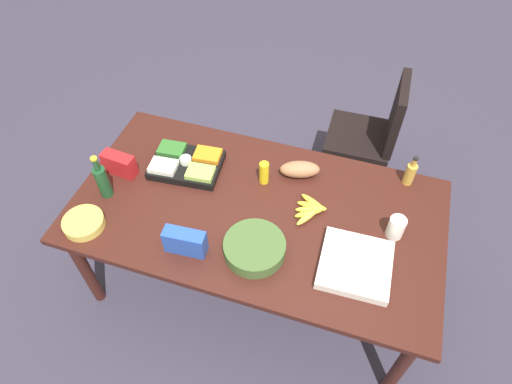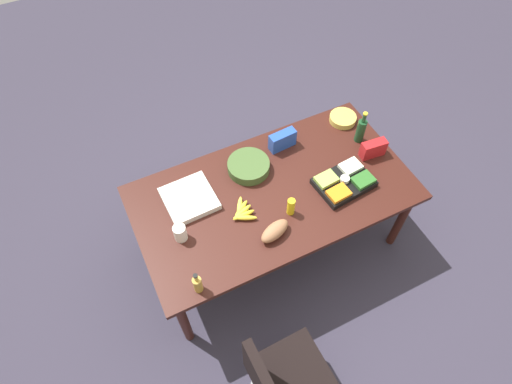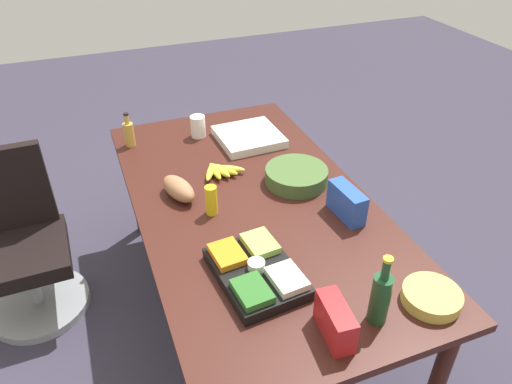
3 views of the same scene
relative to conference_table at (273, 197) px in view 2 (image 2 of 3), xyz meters
name	(u,v)px [view 2 (image 2 of 3)]	position (x,y,z in m)	size (l,w,h in m)	color
ground_plane	(271,241)	(0.00, 0.00, -0.69)	(10.00, 10.00, 0.00)	#353142
conference_table	(273,197)	(0.00, 0.00, 0.00)	(2.10, 1.12, 0.77)	#3A1812
office_chair	(285,384)	(-0.51, -1.16, -0.34)	(0.56, 0.56, 0.94)	gray
veggie_tray	(344,182)	(0.51, -0.18, 0.11)	(0.45, 0.34, 0.09)	black
bread_loaf	(275,231)	(-0.17, -0.33, 0.12)	(0.24, 0.11, 0.10)	#9E6947
wine_bottle	(361,130)	(0.87, 0.16, 0.19)	(0.09, 0.09, 0.30)	#1A4525
banana_bunch	(242,212)	(-0.29, -0.07, 0.10)	(0.17, 0.24, 0.04)	yellow
mayo_jar	(180,233)	(-0.76, -0.06, 0.14)	(0.09, 0.09, 0.13)	white
salad_bowl	(249,166)	(-0.08, 0.27, 0.11)	(0.33, 0.33, 0.08)	#415D2D
mustard_bottle	(291,207)	(0.02, -0.22, 0.15)	(0.06, 0.06, 0.15)	yellow
pizza_box	(189,199)	(-0.60, 0.20, 0.10)	(0.36, 0.36, 0.05)	silver
chip_bowl	(343,118)	(0.87, 0.40, 0.10)	(0.22, 0.22, 0.05)	gold
chip_bag_blue	(282,140)	(0.27, 0.37, 0.15)	(0.22, 0.08, 0.15)	#244CB0
chip_bag_red	(373,149)	(0.87, -0.02, 0.14)	(0.20, 0.08, 0.14)	red
dressing_bottle	(198,284)	(-0.79, -0.47, 0.15)	(0.06, 0.06, 0.21)	gold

